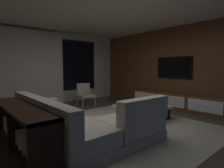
% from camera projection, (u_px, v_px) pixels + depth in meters
% --- Properties ---
extents(floor, '(9.20, 9.20, 0.00)m').
position_uv_depth(floor, '(111.00, 127.00, 4.06)').
color(floor, '#473D33').
extents(back_wall_with_window, '(6.60, 0.30, 2.70)m').
position_uv_depth(back_wall_with_window, '(46.00, 68.00, 6.64)').
color(back_wall_with_window, beige).
rests_on(back_wall_with_window, floor).
extents(media_wall, '(0.12, 7.80, 2.70)m').
position_uv_depth(media_wall, '(183.00, 67.00, 5.93)').
color(media_wall, brown).
rests_on(media_wall, floor).
extents(ceiling, '(8.20, 8.20, 0.00)m').
position_uv_depth(ceiling, '(111.00, 3.00, 3.83)').
color(ceiling, beige).
extents(area_rug, '(3.20, 3.80, 0.01)m').
position_uv_depth(area_rug, '(126.00, 125.00, 4.21)').
color(area_rug, '#ADA391').
rests_on(area_rug, floor).
extents(sectional_couch, '(1.98, 2.50, 0.82)m').
position_uv_depth(sectional_couch, '(78.00, 125.00, 3.29)').
color(sectional_couch, '#A49C8C').
rests_on(sectional_couch, floor).
extents(coffee_table, '(1.16, 1.16, 0.36)m').
position_uv_depth(coffee_table, '(143.00, 112.00, 4.74)').
color(coffee_table, black).
rests_on(coffee_table, floor).
extents(book_stack_on_coffee_table, '(0.29, 0.22, 0.05)m').
position_uv_depth(book_stack_on_coffee_table, '(143.00, 103.00, 4.92)').
color(book_stack_on_coffee_table, '#CF6090').
rests_on(book_stack_on_coffee_table, coffee_table).
extents(accent_chair_near_window, '(0.62, 0.63, 0.78)m').
position_uv_depth(accent_chair_near_window, '(85.00, 93.00, 6.52)').
color(accent_chair_near_window, '#B2ADA0').
rests_on(accent_chair_near_window, floor).
extents(media_console, '(0.46, 3.10, 0.52)m').
position_uv_depth(media_console, '(175.00, 101.00, 5.87)').
color(media_console, brown).
rests_on(media_console, floor).
extents(mounted_tv, '(0.05, 1.24, 0.72)m').
position_uv_depth(mounted_tv, '(174.00, 68.00, 6.05)').
color(mounted_tv, black).
extents(console_table_behind_couch, '(0.40, 2.10, 0.74)m').
position_uv_depth(console_table_behind_couch, '(21.00, 127.00, 2.78)').
color(console_table_behind_couch, black).
rests_on(console_table_behind_couch, floor).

